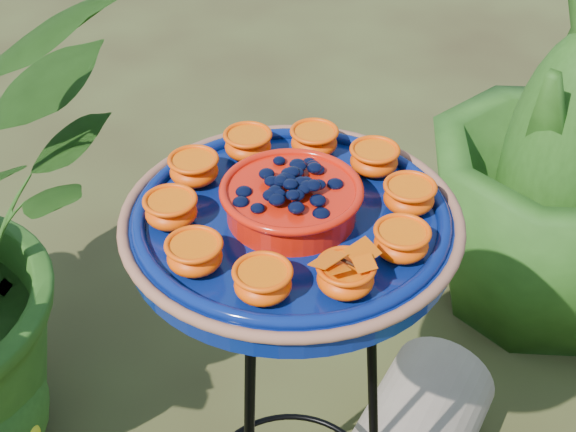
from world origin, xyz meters
The scene contains 2 objects.
tripod_stand centered at (-0.09, 0.11, 0.48)m, with size 0.35×0.35×0.79m.
feeder_dish centered at (-0.09, 0.11, 0.83)m, with size 0.48×0.48×0.09m.
Camera 1 is at (-0.34, -0.62, 1.43)m, focal length 50.00 mm.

